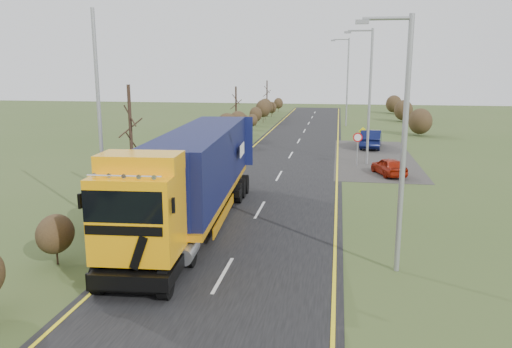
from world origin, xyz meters
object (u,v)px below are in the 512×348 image
Objects in this scene: speed_sign at (358,143)px; streetlight_near at (401,136)px; car_red_hatchback at (389,167)px; car_blue_sedan at (371,139)px; lorry at (195,173)px.

streetlight_near is at bearing -88.07° from speed_sign.
streetlight_near reaches higher than car_red_hatchback.
car_blue_sedan is at bearing -105.61° from car_red_hatchback.
lorry is at bearing 75.83° from car_blue_sedan.
lorry reaches higher than speed_sign.
lorry is at bearing 35.09° from car_red_hatchback.
speed_sign reaches higher than car_blue_sedan.
streetlight_near is (-1.30, -16.01, 4.08)m from car_red_hatchback.
car_blue_sedan reaches higher than car_red_hatchback.
speed_sign is (-1.94, 2.92, 1.10)m from car_red_hatchback.
car_red_hatchback is 3.67m from speed_sign.
car_red_hatchback is at bearing 98.53° from car_blue_sedan.
speed_sign is at bearing 86.46° from car_blue_sedan.
lorry is 25.60m from car_blue_sedan.
speed_sign is at bearing 60.18° from lorry.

